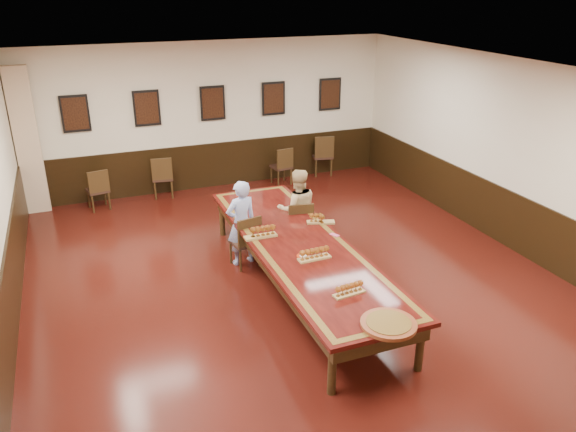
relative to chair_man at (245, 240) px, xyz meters
name	(u,v)px	position (x,y,z in m)	size (l,w,h in m)	color
floor	(300,288)	(0.55, -1.03, -0.46)	(8.00, 10.00, 0.02)	black
ceiling	(302,75)	(0.55, -1.03, 2.76)	(8.00, 10.00, 0.02)	white
wall_back	(212,116)	(0.55, 3.98, 1.15)	(8.00, 0.02, 3.20)	beige
wall_right	(523,159)	(4.56, -1.03, 1.15)	(0.02, 10.00, 3.20)	beige
chair_man	(245,240)	(0.00, 0.00, 0.00)	(0.42, 0.46, 0.90)	black
chair_woman	(298,225)	(1.04, 0.21, 0.01)	(0.43, 0.47, 0.92)	black
spare_chair_a	(98,189)	(-2.04, 3.46, -0.02)	(0.41, 0.44, 0.87)	black
spare_chair_b	(162,176)	(-0.69, 3.70, 0.01)	(0.43, 0.47, 0.92)	black
spare_chair_c	(281,165)	(1.99, 3.54, -0.02)	(0.41, 0.44, 0.87)	black
spare_chair_d	(322,155)	(3.14, 3.82, 0.04)	(0.46, 0.50, 0.98)	black
person_man	(241,223)	(-0.02, 0.09, 0.27)	(0.53, 0.35, 1.44)	#5478D3
person_woman	(297,209)	(1.05, 0.31, 0.27)	(0.71, 0.55, 1.43)	beige
pink_phone	(335,235)	(1.15, -0.95, 0.31)	(0.07, 0.15, 0.01)	#D94878
curtain	(27,142)	(-3.20, 3.79, 1.00)	(0.45, 0.18, 2.90)	#CCAF8C
wainscoting	(300,259)	(0.55, -1.03, 0.05)	(8.00, 10.00, 1.00)	black
conference_table	(300,252)	(0.55, -1.03, 0.16)	(1.40, 5.00, 0.76)	black
posters	(213,103)	(0.55, 3.90, 1.45)	(6.14, 0.04, 0.74)	black
flight_a	(261,232)	(0.08, -0.61, 0.39)	(0.50, 0.16, 0.19)	olive
flight_b	(319,219)	(1.12, -0.44, 0.38)	(0.46, 0.27, 0.17)	olive
flight_c	(314,254)	(0.54, -1.57, 0.38)	(0.48, 0.16, 0.18)	olive
flight_d	(349,289)	(0.55, -2.60, 0.37)	(0.43, 0.18, 0.16)	olive
red_plate_grp	(303,256)	(0.42, -1.44, 0.31)	(0.19, 0.19, 0.02)	#B8300C
carved_platter	(389,324)	(0.66, -3.37, 0.32)	(0.64, 0.64, 0.05)	#622813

